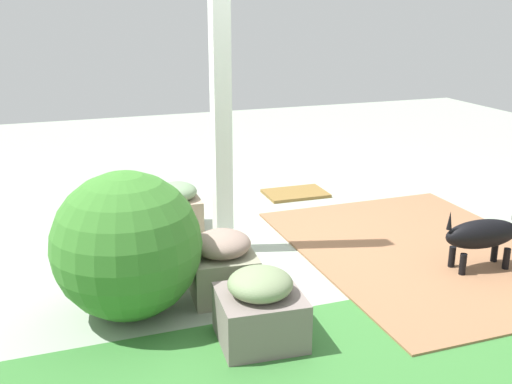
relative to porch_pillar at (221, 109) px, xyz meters
name	(u,v)px	position (x,y,z in m)	size (l,w,h in m)	color
ground_plane	(279,245)	(-0.43, 0.07, -1.09)	(12.00, 12.00, 0.00)	#96A391
brick_path	(424,251)	(-1.42, 0.57, -1.08)	(1.80, 2.40, 0.02)	#916444
porch_pillar	(221,109)	(0.00, 0.00, 0.00)	(0.13, 0.13, 2.17)	white
stone_planter_nearest	(177,207)	(0.24, -0.53, -0.89)	(0.39, 0.40, 0.41)	tan
stone_planter_mid	(223,265)	(0.22, 0.73, -0.88)	(0.44, 0.46, 0.44)	gray
stone_planter_far	(260,309)	(0.18, 1.33, -0.89)	(0.49, 0.47, 0.43)	gray
round_shrub	(127,245)	(0.82, 0.77, -0.64)	(0.89, 0.89, 0.89)	#39782B
terracotta_pot_tall	(162,232)	(0.47, 0.01, -0.88)	(0.24, 0.24, 0.58)	#B87748
dog	(488,233)	(-1.65, 0.97, -0.81)	(0.70, 0.23, 0.48)	black
doormat	(295,193)	(-1.07, -1.08, -1.07)	(0.60, 0.40, 0.03)	olive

